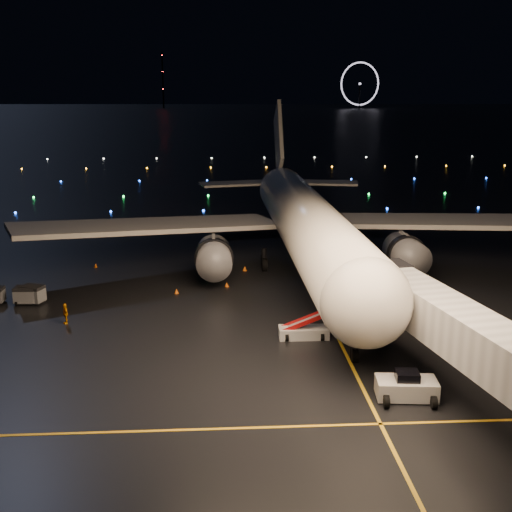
% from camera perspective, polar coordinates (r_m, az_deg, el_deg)
% --- Properties ---
extents(ground, '(2000.00, 2000.00, 0.00)m').
position_cam_1_polar(ground, '(345.21, -3.91, 11.15)').
color(ground, black).
rests_on(ground, ground).
extents(lane_centre, '(0.25, 80.00, 0.02)m').
position_cam_1_polar(lane_centre, '(63.52, 5.49, -3.60)').
color(lane_centre, gold).
rests_on(lane_centre, ground).
extents(lane_cross, '(60.00, 0.25, 0.02)m').
position_cam_1_polar(lane_cross, '(40.47, -13.91, -14.99)').
color(lane_cross, gold).
rests_on(lane_cross, ground).
extents(airliner, '(65.43, 62.23, 18.32)m').
position_cam_1_polar(airliner, '(73.31, 4.18, 6.21)').
color(airliner, silver).
rests_on(airliner, ground).
extents(pushback_tug, '(4.13, 2.45, 1.88)m').
position_cam_1_polar(pushback_tug, '(43.99, 13.24, -11.09)').
color(pushback_tug, silver).
rests_on(pushback_tug, ground).
extents(belt_loader, '(5.98, 1.73, 2.89)m').
position_cam_1_polar(belt_loader, '(52.65, 4.28, -5.79)').
color(belt_loader, silver).
rests_on(belt_loader, ground).
extents(crew_c, '(0.88, 1.18, 1.86)m').
position_cam_1_polar(crew_c, '(58.18, -16.59, -4.92)').
color(crew_c, orange).
rests_on(crew_c, ground).
extents(safety_cone_0, '(0.51, 0.51, 0.53)m').
position_cam_1_polar(safety_cone_0, '(66.33, -2.62, -2.53)').
color(safety_cone_0, orange).
rests_on(safety_cone_0, ground).
extents(safety_cone_1, '(0.58, 0.58, 0.56)m').
position_cam_1_polar(safety_cone_1, '(72.15, -1.00, -1.11)').
color(safety_cone_1, orange).
rests_on(safety_cone_1, ground).
extents(safety_cone_2, '(0.59, 0.59, 0.51)m').
position_cam_1_polar(safety_cone_2, '(64.62, -7.08, -3.10)').
color(safety_cone_2, orange).
rests_on(safety_cone_2, ground).
extents(safety_cone_3, '(0.59, 0.59, 0.50)m').
position_cam_1_polar(safety_cone_3, '(75.77, -14.06, -0.81)').
color(safety_cone_3, orange).
rests_on(safety_cone_3, ground).
extents(ferris_wheel, '(49.33, 16.80, 52.00)m').
position_cam_1_polar(ferris_wheel, '(782.84, 9.22, 14.73)').
color(ferris_wheel, black).
rests_on(ferris_wheel, ground).
extents(radio_mast, '(1.80, 1.80, 64.00)m').
position_cam_1_polar(radio_mast, '(787.21, -8.29, 15.20)').
color(radio_mast, black).
rests_on(radio_mast, ground).
extents(taxiway_lights, '(164.00, 92.00, 0.36)m').
position_cam_1_polar(taxiway_lights, '(151.91, -4.33, 7.05)').
color(taxiway_lights, black).
rests_on(taxiway_lights, ground).
extents(baggage_cart_0, '(2.39, 2.04, 1.72)m').
position_cam_1_polar(baggage_cart_0, '(64.67, -19.23, -3.25)').
color(baggage_cart_0, gray).
rests_on(baggage_cart_0, ground).
extents(baggage_cart_1, '(2.07, 1.52, 1.68)m').
position_cam_1_polar(baggage_cart_1, '(64.70, -19.79, -3.31)').
color(baggage_cart_1, gray).
rests_on(baggage_cart_1, ground).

